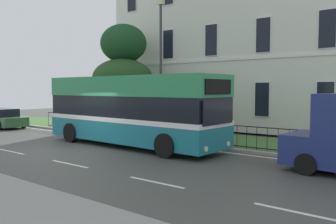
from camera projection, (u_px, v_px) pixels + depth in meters
ground_plane at (90, 149)px, 15.78m from camera, size 60.00×56.00×0.18m
georgian_townhouse at (247, 31)px, 25.33m from camera, size 16.95×10.06×13.29m
iron_verge_railing at (160, 129)px, 17.93m from camera, size 19.56×0.04×0.97m
evergreen_tree at (122, 88)px, 23.03m from camera, size 4.47×4.47×7.17m
single_decker_bus at (131, 110)px, 16.38m from camera, size 9.58×2.93×3.23m
parked_hatchback_00 at (2, 118)px, 24.31m from camera, size 4.17×1.93×1.29m
street_lamp_post at (161, 58)px, 19.15m from camera, size 0.36×0.24×7.42m
litter_bin at (129, 123)px, 20.07m from camera, size 0.56×0.56×1.15m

